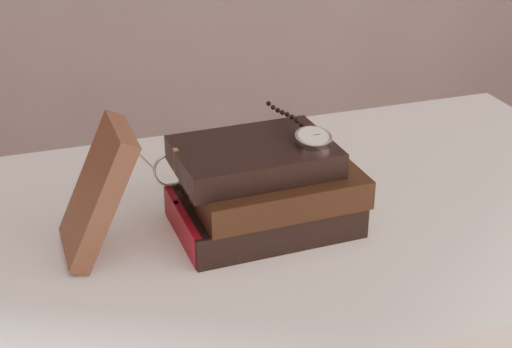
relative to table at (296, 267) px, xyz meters
name	(u,v)px	position (x,y,z in m)	size (l,w,h in m)	color
table	(296,267)	(0.00, 0.00, 0.00)	(1.00, 0.60, 0.75)	white
book_stack	(264,189)	(-0.06, -0.02, 0.14)	(0.23, 0.16, 0.11)	black
journal	(97,192)	(-0.26, -0.02, 0.17)	(0.02, 0.10, 0.17)	#3C2217
pocket_watch	(311,136)	(0.00, -0.03, 0.21)	(0.05, 0.15, 0.02)	silver
eyeglasses	(187,166)	(-0.14, 0.05, 0.16)	(0.10, 0.11, 0.04)	silver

